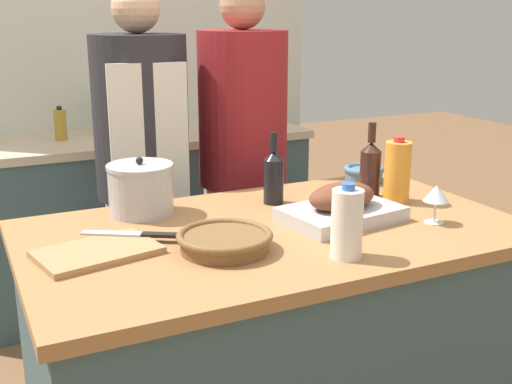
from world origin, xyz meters
name	(u,v)px	position (x,y,z in m)	size (l,w,h in m)	color
kitchen_island	(274,354)	(0.00, 0.00, 0.43)	(1.50, 0.88, 0.87)	#3D565B
back_counter	(141,217)	(0.00, 1.56, 0.45)	(1.77, 0.60, 0.89)	#3D565B
back_wall	(115,54)	(0.00, 1.91, 1.27)	(2.27, 0.10, 2.55)	silver
roasting_pan	(342,207)	(0.22, -0.03, 0.91)	(0.39, 0.29, 0.12)	#BCBCC1
wicker_basket	(225,240)	(-0.21, -0.11, 0.90)	(0.27, 0.27, 0.05)	brown
cutting_board	(97,252)	(-0.54, 0.01, 0.88)	(0.35, 0.26, 0.02)	#AD7F51
stock_pot	(141,189)	(-0.32, 0.32, 0.95)	(0.21, 0.21, 0.19)	#B7B7BC
mixing_bowl	(364,173)	(0.56, 0.34, 0.90)	(0.16, 0.16, 0.06)	slate
juice_jug	(397,172)	(0.51, 0.07, 0.97)	(0.09, 0.09, 0.23)	orange
milk_jug	(347,223)	(0.06, -0.30, 0.96)	(0.08, 0.08, 0.21)	white
wine_bottle_green	(370,168)	(0.46, 0.15, 0.97)	(0.07, 0.07, 0.27)	#381E19
wine_bottle_dark	(274,176)	(0.12, 0.23, 0.96)	(0.07, 0.07, 0.25)	black
wine_glass_left	(436,195)	(0.47, -0.17, 0.96)	(0.08, 0.08, 0.12)	silver
knife_chef	(134,234)	(-0.42, 0.07, 0.89)	(0.26, 0.17, 0.01)	#B7B7BC
stand_mixer	(114,107)	(-0.10, 1.58, 1.04)	(0.18, 0.14, 0.35)	silver
condiment_bottle_tall	(60,125)	(-0.37, 1.57, 0.97)	(0.06, 0.06, 0.17)	#B28E2D
condiment_bottle_short	(207,121)	(0.34, 1.42, 0.95)	(0.06, 0.06, 0.14)	#332D28
person_cook_aproned	(144,170)	(-0.17, 0.84, 0.88)	(0.38, 0.39, 1.61)	beige
person_cook_guest	(243,159)	(0.27, 0.82, 0.89)	(0.38, 0.38, 1.62)	beige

